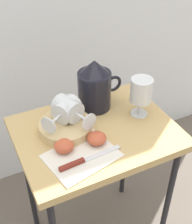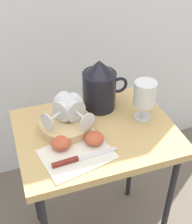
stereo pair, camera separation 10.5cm
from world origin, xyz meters
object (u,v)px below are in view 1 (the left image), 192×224
(basket_tray, at_px, (65,127))
(apple_half_right, at_px, (97,138))
(wine_glass_tipped_far, at_px, (66,110))
(pitcher, at_px, (95,89))
(wine_glass_tipped_near, at_px, (68,109))
(apple_half_left, at_px, (64,146))
(wine_glass_upright, at_px, (141,92))
(knife, at_px, (81,161))
(table, at_px, (96,145))

(basket_tray, xyz_separation_m, apple_half_right, (0.07, -0.10, 0.00))
(wine_glass_tipped_far, bearing_deg, pitcher, 25.40)
(wine_glass_tipped_near, height_order, wine_glass_tipped_far, wine_glass_tipped_near)
(wine_glass_tipped_far, relative_size, apple_half_left, 2.47)
(apple_half_left, bearing_deg, wine_glass_upright, 10.75)
(knife, bearing_deg, pitcher, 56.50)
(table, relative_size, wine_glass_upright, 4.36)
(table, distance_m, knife, 0.18)
(pitcher, distance_m, knife, 0.31)
(basket_tray, height_order, pitcher, pitcher)
(wine_glass_tipped_far, bearing_deg, apple_half_left, -115.89)
(wine_glass_tipped_near, distance_m, apple_half_left, 0.14)
(pitcher, bearing_deg, wine_glass_tipped_near, -153.13)
(wine_glass_tipped_near, height_order, apple_half_right, wine_glass_tipped_near)
(knife, bearing_deg, apple_half_right, 36.62)
(wine_glass_tipped_far, height_order, apple_half_left, wine_glass_tipped_far)
(pitcher, relative_size, wine_glass_tipped_far, 1.24)
(basket_tray, xyz_separation_m, wine_glass_tipped_near, (0.02, 0.02, 0.06))
(basket_tray, distance_m, pitcher, 0.19)
(pitcher, xyz_separation_m, wine_glass_upright, (0.13, -0.12, 0.02))
(basket_tray, xyz_separation_m, wine_glass_upright, (0.28, -0.03, 0.08))
(wine_glass_tipped_far, relative_size, apple_half_right, 2.47)
(wine_glass_upright, distance_m, knife, 0.34)
(wine_glass_tipped_far, xyz_separation_m, knife, (-0.03, -0.19, -0.06))
(table, height_order, apple_half_left, apple_half_left)
(wine_glass_upright, height_order, apple_half_left, wine_glass_upright)
(wine_glass_tipped_far, bearing_deg, basket_tray, -123.98)
(wine_glass_tipped_far, bearing_deg, table, -37.20)
(table, xyz_separation_m, wine_glass_tipped_far, (-0.08, 0.06, 0.14))
(wine_glass_tipped_near, bearing_deg, wine_glass_upright, -10.85)
(table, relative_size, wine_glass_tipped_far, 4.13)
(pitcher, bearing_deg, wine_glass_upright, -42.58)
(table, bearing_deg, wine_glass_tipped_far, 142.80)
(table, relative_size, basket_tray, 3.57)
(table, bearing_deg, knife, -131.78)
(basket_tray, xyz_separation_m, wine_glass_tipped_far, (0.01, 0.02, 0.06))
(basket_tray, bearing_deg, apple_half_left, -113.85)
(pitcher, distance_m, apple_half_left, 0.27)
(pitcher, height_order, wine_glass_upright, pitcher)
(table, bearing_deg, wine_glass_tipped_near, 139.85)
(wine_glass_tipped_near, relative_size, knife, 0.77)
(apple_half_left, bearing_deg, basket_tray, 66.15)
(pitcher, relative_size, knife, 0.92)
(pitcher, xyz_separation_m, knife, (-0.17, -0.26, -0.07))
(pitcher, bearing_deg, knife, -123.50)
(apple_half_right, bearing_deg, basket_tray, 124.00)
(wine_glass_tipped_far, distance_m, knife, 0.20)
(apple_half_left, distance_m, apple_half_right, 0.11)
(table, distance_m, wine_glass_tipped_near, 0.18)
(apple_half_right, bearing_deg, wine_glass_tipped_far, 114.24)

